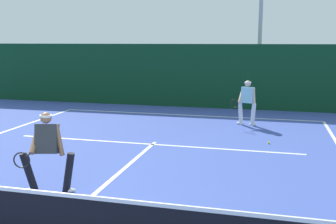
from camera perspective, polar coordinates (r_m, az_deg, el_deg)
name	(u,v)px	position (r m, az deg, el deg)	size (l,w,h in m)	color
court_line_baseline_far	(187,115)	(15.66, 2.65, -0.44)	(10.04, 0.10, 0.01)	white
court_line_service	(152,144)	(11.28, -2.21, -4.59)	(8.19, 0.10, 0.01)	white
court_line_centre	(112,179)	(8.64, -7.89, -9.34)	(0.10, 6.40, 0.01)	white
tennis_net	(19,222)	(5.84, -20.40, -14.40)	(11.00, 0.09, 1.10)	#1E4723
player_near	(47,149)	(7.87, -16.77, -5.11)	(1.05, 0.90, 1.57)	black
player_far	(247,101)	(13.92, 11.13, 1.55)	(0.89, 0.85, 1.54)	silver
tennis_ball	(269,143)	(11.67, 14.10, -4.24)	(0.07, 0.07, 0.07)	#D1E033
back_fence_windscreen	(196,76)	(17.39, 4.03, 5.12)	(21.92, 0.12, 2.72)	#0E381F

